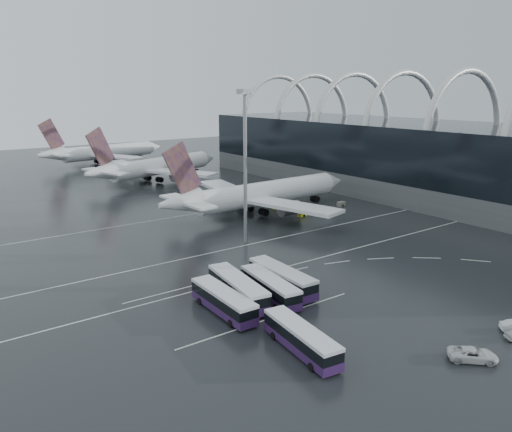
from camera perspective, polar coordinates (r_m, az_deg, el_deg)
ground at (r=93.17m, az=7.27°, el=-4.23°), size 420.00×420.00×0.00m
terminal at (r=149.68m, az=19.54°, el=6.37°), size 42.00×160.00×34.90m
lane_marking_near at (r=91.81m, az=8.12°, el=-4.54°), size 120.00×0.25×0.01m
lane_marking_mid at (r=101.76m, az=2.63°, el=-2.52°), size 120.00×0.25×0.01m
lane_marking_far at (r=124.03m, az=-5.48°, el=0.52°), size 120.00×0.25×0.01m
bus_bay_line_south at (r=67.34m, az=1.58°, el=-11.63°), size 28.00×0.25×0.01m
bus_bay_line_north at (r=79.50m, az=-5.55°, el=-7.50°), size 28.00×0.25×0.01m
airliner_main at (r=120.42m, az=0.38°, el=2.47°), size 55.74×48.90×18.89m
airliner_gate_b at (r=166.36m, az=-11.44°, el=5.49°), size 53.61×47.56×18.95m
airliner_gate_c at (r=210.14m, az=-17.16°, el=6.95°), size 53.47×48.72×19.08m
bus_row_near_a at (r=68.33m, az=-3.76°, el=-9.64°), size 3.42×13.05×3.19m
bus_row_near_b at (r=71.87m, az=-2.09°, el=-8.25°), size 5.06×14.27×3.44m
bus_row_near_c at (r=72.70m, az=1.60°, el=-8.10°), size 4.57×13.14×3.17m
bus_row_near_d at (r=75.73m, az=3.00°, el=-7.09°), size 3.71×13.74×3.35m
bus_row_far_a at (r=59.19m, az=5.20°, el=-13.74°), size 4.38×12.69×3.06m
van_curve_a at (r=62.56m, az=23.54°, el=-14.30°), size 5.58×5.55×1.50m
floodlight_mast at (r=95.05m, az=-1.25°, el=7.71°), size 2.26×2.26×29.46m
gse_cart_belly_a at (r=119.40m, az=5.33°, el=0.26°), size 2.12×1.25×1.16m
gse_cart_belly_b at (r=130.00m, az=3.93°, el=1.43°), size 1.96×1.16×1.07m
gse_cart_belly_d at (r=131.03m, az=9.71°, el=1.38°), size 2.09×1.24×1.14m
gse_cart_belly_e at (r=126.75m, az=2.32°, el=1.14°), size 2.17×1.28×1.18m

